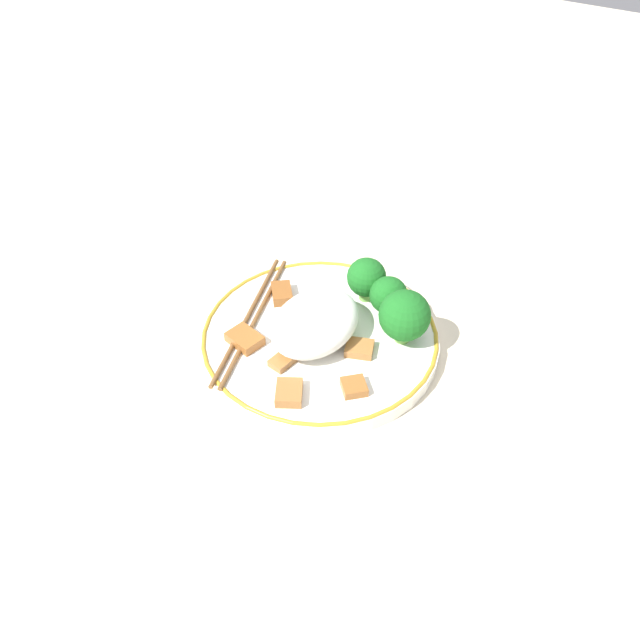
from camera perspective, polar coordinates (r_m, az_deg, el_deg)
ground_plane at (r=0.71m, az=0.00°, el=-2.20°), size 3.00×3.00×0.00m
plate at (r=0.71m, az=0.00°, el=-1.60°), size 0.27×0.27×0.02m
rice_mound at (r=0.68m, az=-0.68°, el=-0.11°), size 0.12×0.09×0.05m
broccoli_back_left at (r=0.68m, az=7.74°, el=0.38°), size 0.06×0.06×0.06m
broccoli_back_center at (r=0.71m, az=6.27°, el=2.21°), size 0.04×0.04×0.05m
broccoli_back_right at (r=0.73m, az=4.27°, el=3.88°), size 0.05×0.05×0.06m
meat_near_front at (r=0.64m, az=3.12°, el=-6.12°), size 0.03×0.03×0.01m
meat_near_left at (r=0.69m, az=-6.90°, el=-1.72°), size 0.03×0.04×0.01m
meat_near_right at (r=0.63m, az=-2.84°, el=-6.65°), size 0.04×0.04×0.01m
meat_near_back at (r=0.75m, az=-3.50°, el=2.44°), size 0.04×0.04×0.01m
meat_on_rice_edge at (r=0.68m, az=3.63°, el=-2.60°), size 0.04×0.04×0.01m
meat_mid_left at (r=0.67m, az=-3.32°, el=-3.65°), size 0.03×0.02×0.01m
chopsticks at (r=0.72m, az=-6.27°, el=0.19°), size 0.22×0.09×0.01m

